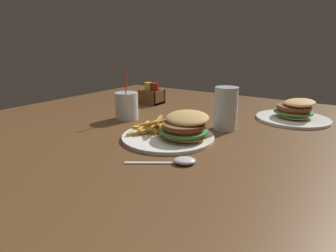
{
  "coord_description": "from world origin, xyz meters",
  "views": [
    {
      "loc": [
        0.43,
        -0.78,
        0.99
      ],
      "look_at": [
        -0.01,
        -0.12,
        0.75
      ],
      "focal_mm": 30.0,
      "sensor_mm": 36.0,
      "label": 1
    }
  ],
  "objects_px": {
    "meal_plate_far": "(294,113)",
    "condiment_caddy": "(152,96)",
    "beer_glass": "(226,109)",
    "spoon": "(181,161)",
    "meal_plate_near": "(176,131)",
    "juice_glass": "(127,107)"
  },
  "relations": [
    {
      "from": "beer_glass",
      "to": "meal_plate_far",
      "type": "relative_size",
      "value": 0.54
    },
    {
      "from": "beer_glass",
      "to": "meal_plate_far",
      "type": "height_order",
      "value": "beer_glass"
    },
    {
      "from": "meal_plate_near",
      "to": "beer_glass",
      "type": "height_order",
      "value": "beer_glass"
    },
    {
      "from": "beer_glass",
      "to": "spoon",
      "type": "bearing_deg",
      "value": -85.72
    },
    {
      "from": "meal_plate_near",
      "to": "juice_glass",
      "type": "distance_m",
      "value": 0.3
    },
    {
      "from": "spoon",
      "to": "meal_plate_near",
      "type": "bearing_deg",
      "value": 92.83
    },
    {
      "from": "spoon",
      "to": "meal_plate_far",
      "type": "height_order",
      "value": "meal_plate_far"
    },
    {
      "from": "juice_glass",
      "to": "spoon",
      "type": "distance_m",
      "value": 0.45
    },
    {
      "from": "juice_glass",
      "to": "spoon",
      "type": "xyz_separation_m",
      "value": [
        0.38,
        -0.24,
        -0.04
      ]
    },
    {
      "from": "meal_plate_far",
      "to": "condiment_caddy",
      "type": "distance_m",
      "value": 0.62
    },
    {
      "from": "meal_plate_far",
      "to": "condiment_caddy",
      "type": "height_order",
      "value": "condiment_caddy"
    },
    {
      "from": "meal_plate_far",
      "to": "condiment_caddy",
      "type": "relative_size",
      "value": 2.64
    },
    {
      "from": "beer_glass",
      "to": "spoon",
      "type": "distance_m",
      "value": 0.33
    },
    {
      "from": "beer_glass",
      "to": "condiment_caddy",
      "type": "relative_size",
      "value": 1.43
    },
    {
      "from": "condiment_caddy",
      "to": "meal_plate_near",
      "type": "bearing_deg",
      "value": -45.15
    },
    {
      "from": "meal_plate_near",
      "to": "spoon",
      "type": "height_order",
      "value": "meal_plate_near"
    },
    {
      "from": "meal_plate_near",
      "to": "spoon",
      "type": "relative_size",
      "value": 1.77
    },
    {
      "from": "meal_plate_near",
      "to": "meal_plate_far",
      "type": "bearing_deg",
      "value": 60.07
    },
    {
      "from": "beer_glass",
      "to": "meal_plate_far",
      "type": "bearing_deg",
      "value": 56.02
    },
    {
      "from": "beer_glass",
      "to": "juice_glass",
      "type": "height_order",
      "value": "juice_glass"
    },
    {
      "from": "meal_plate_near",
      "to": "juice_glass",
      "type": "relative_size",
      "value": 1.42
    },
    {
      "from": "meal_plate_near",
      "to": "condiment_caddy",
      "type": "bearing_deg",
      "value": 134.85
    }
  ]
}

